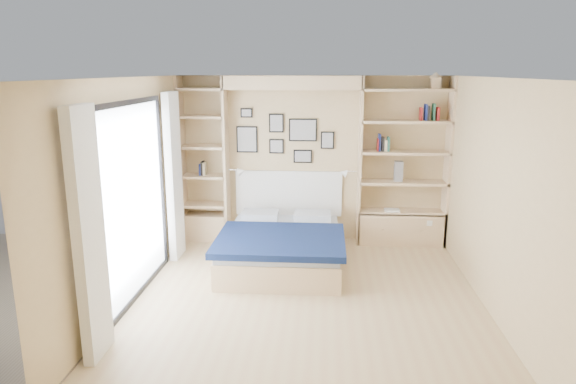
{
  "coord_description": "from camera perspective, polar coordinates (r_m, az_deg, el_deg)",
  "views": [
    {
      "loc": [
        0.19,
        -5.47,
        2.58
      ],
      "look_at": [
        -0.28,
        0.9,
        1.06
      ],
      "focal_mm": 32.0,
      "sensor_mm": 36.0,
      "label": 1
    }
  ],
  "objects": [
    {
      "name": "reading_lamps",
      "position": [
        7.63,
        0.44,
        2.25
      ],
      "size": [
        1.92,
        0.12,
        0.15
      ],
      "color": "silver",
      "rests_on": "ground"
    },
    {
      "name": "shelf_decor",
      "position": [
        7.64,
        10.97,
        6.44
      ],
      "size": [
        3.53,
        0.23,
        2.03
      ],
      "color": "#A51E1E",
      "rests_on": "ground"
    },
    {
      "name": "photo_gallery",
      "position": [
        7.78,
        -0.57,
        6.23
      ],
      "size": [
        1.48,
        0.02,
        0.82
      ],
      "color": "black",
      "rests_on": "ground"
    },
    {
      "name": "ground",
      "position": [
        6.05,
        2.06,
        -11.83
      ],
      "size": [
        4.5,
        4.5,
        0.0
      ],
      "primitive_type": "plane",
      "color": "tan",
      "rests_on": "ground"
    },
    {
      "name": "deck",
      "position": [
        7.13,
        -28.7,
        -9.51
      ],
      "size": [
        3.2,
        4.0,
        0.05
      ],
      "primitive_type": "cube",
      "color": "#716454",
      "rests_on": "ground"
    },
    {
      "name": "bed",
      "position": [
        6.97,
        -0.6,
        -5.95
      ],
      "size": [
        1.64,
        2.17,
        1.07
      ],
      "color": "beige",
      "rests_on": "ground"
    },
    {
      "name": "room_shell",
      "position": [
        7.17,
        -0.49,
        1.34
      ],
      "size": [
        4.5,
        4.5,
        4.5
      ],
      "color": "tan",
      "rests_on": "ground"
    },
    {
      "name": "deck_chair",
      "position": [
        7.69,
        -18.63,
        -4.37
      ],
      "size": [
        0.46,
        0.7,
        0.68
      ],
      "rotation": [
        0.0,
        0.0,
        0.07
      ],
      "color": "tan",
      "rests_on": "ground"
    }
  ]
}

